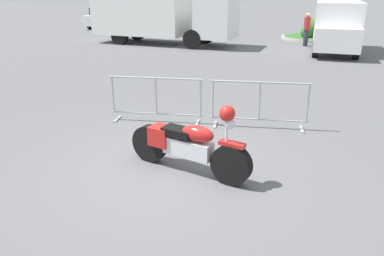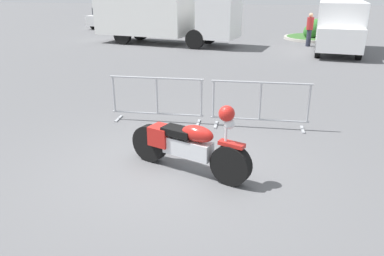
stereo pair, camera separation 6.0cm
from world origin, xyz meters
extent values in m
plane|color=#5B5B5E|center=(0.00, 0.00, 0.00)|extent=(120.00, 120.00, 0.00)
cylinder|color=black|center=(1.07, -0.33, 0.34)|extent=(0.70, 0.43, 0.68)
cylinder|color=black|center=(-0.45, 0.29, 0.34)|extent=(0.70, 0.43, 0.68)
cube|color=silver|center=(0.31, -0.02, 0.44)|extent=(0.92, 0.57, 0.30)
ellipsoid|color=#B21E19|center=(0.49, -0.09, 0.74)|extent=(0.65, 0.48, 0.27)
cube|color=black|center=(0.13, 0.05, 0.70)|extent=(0.62, 0.48, 0.13)
cube|color=#B21E19|center=(-0.20, 0.19, 0.55)|extent=(0.48, 0.46, 0.34)
cube|color=#B21E19|center=(1.07, -0.33, 0.70)|extent=(0.45, 0.30, 0.06)
cylinder|color=silver|center=(0.97, -0.29, 0.84)|extent=(0.06, 0.06, 0.48)
sphere|color=silver|center=(1.02, -0.31, 1.03)|extent=(0.17, 0.17, 0.17)
sphere|color=#B21E19|center=(0.97, -0.29, 1.18)|extent=(0.25, 0.25, 0.25)
cylinder|color=#9EA0A5|center=(-0.87, 2.33, 1.05)|extent=(2.18, 0.09, 0.04)
cylinder|color=#9EA0A5|center=(-0.87, 2.33, 0.20)|extent=(2.18, 0.09, 0.04)
cylinder|color=#9EA0A5|center=(-1.91, 2.31, 0.62)|extent=(0.04, 0.04, 0.85)
cylinder|color=#9EA0A5|center=(-0.87, 2.33, 0.62)|extent=(0.04, 0.04, 0.85)
cylinder|color=#9EA0A5|center=(0.17, 2.35, 0.62)|extent=(0.04, 0.04, 0.85)
cube|color=#9EA0A5|center=(-1.84, 2.31, 0.01)|extent=(0.07, 0.44, 0.03)
cube|color=#9EA0A5|center=(0.10, 2.35, 0.01)|extent=(0.07, 0.44, 0.03)
cylinder|color=#9EA0A5|center=(1.49, 2.33, 1.05)|extent=(2.18, 0.09, 0.04)
cylinder|color=#9EA0A5|center=(1.49, 2.33, 0.20)|extent=(2.18, 0.09, 0.04)
cylinder|color=#9EA0A5|center=(0.45, 2.31, 0.62)|extent=(0.04, 0.04, 0.85)
cylinder|color=#9EA0A5|center=(1.49, 2.33, 0.62)|extent=(0.04, 0.04, 0.85)
cylinder|color=#9EA0A5|center=(2.53, 2.35, 0.62)|extent=(0.04, 0.04, 0.85)
cube|color=#9EA0A5|center=(0.52, 2.31, 0.01)|extent=(0.07, 0.44, 0.03)
cube|color=#9EA0A5|center=(2.46, 2.35, 0.01)|extent=(0.07, 0.44, 0.03)
cube|color=white|center=(-4.93, 14.68, 1.73)|extent=(5.37, 3.29, 2.50)
cube|color=silver|center=(-0.72, 13.79, 1.43)|extent=(2.21, 2.51, 1.90)
cylinder|color=black|center=(-1.43, 14.93, 0.48)|extent=(1.00, 0.47, 0.96)
cylinder|color=black|center=(-1.83, 13.04, 0.48)|extent=(1.00, 0.47, 0.96)
cylinder|color=black|center=(-5.56, 15.80, 0.48)|extent=(1.00, 0.47, 0.96)
cylinder|color=black|center=(-5.96, 13.91, 0.48)|extent=(1.00, 0.47, 0.96)
cube|color=white|center=(5.07, 13.63, 1.31)|extent=(2.57, 4.35, 2.00)
cube|color=white|center=(4.71, 11.15, 0.84)|extent=(2.01, 1.17, 1.00)
cylinder|color=black|center=(5.60, 11.43, 0.36)|extent=(0.34, 0.75, 0.72)
cylinder|color=black|center=(3.93, 11.67, 0.36)|extent=(0.34, 0.75, 0.72)
cylinder|color=black|center=(6.07, 14.69, 0.36)|extent=(0.34, 0.75, 0.72)
cylinder|color=black|center=(4.41, 14.93, 0.36)|extent=(0.34, 0.75, 0.72)
cube|color=white|center=(-9.87, 22.13, 0.61)|extent=(2.23, 4.50, 0.71)
cube|color=#1E232B|center=(-9.89, 21.98, 1.22)|extent=(1.85, 2.38, 0.50)
cylinder|color=black|center=(-10.46, 23.58, 0.32)|extent=(0.29, 0.67, 0.64)
cylinder|color=black|center=(-8.98, 23.42, 0.32)|extent=(0.29, 0.67, 0.64)
cylinder|color=black|center=(-10.76, 20.83, 0.32)|extent=(0.29, 0.67, 0.64)
cylinder|color=black|center=(-9.29, 20.67, 0.32)|extent=(0.29, 0.67, 0.64)
cube|color=black|center=(-7.06, 21.96, 0.60)|extent=(2.16, 4.36, 0.68)
cube|color=#1E232B|center=(-7.07, 21.81, 1.18)|extent=(1.80, 2.31, 0.49)
cylinder|color=black|center=(-7.63, 23.37, 0.31)|extent=(0.28, 0.64, 0.63)
cylinder|color=black|center=(-6.20, 23.22, 0.31)|extent=(0.28, 0.64, 0.63)
cylinder|color=black|center=(-7.92, 20.70, 0.31)|extent=(0.28, 0.64, 0.63)
cylinder|color=black|center=(-6.49, 20.55, 0.31)|extent=(0.28, 0.64, 0.63)
cube|color=yellow|center=(-4.25, 21.95, 0.62)|extent=(2.24, 4.54, 0.71)
cube|color=#1E232B|center=(-4.26, 21.80, 1.23)|extent=(1.87, 2.40, 0.51)
cylinder|color=black|center=(-4.84, 23.43, 0.33)|extent=(0.29, 0.67, 0.65)
cylinder|color=black|center=(-3.35, 23.26, 0.33)|extent=(0.29, 0.67, 0.65)
cylinder|color=black|center=(-5.14, 20.65, 0.33)|extent=(0.29, 0.67, 0.65)
cylinder|color=black|center=(-3.66, 20.48, 0.33)|extent=(0.29, 0.67, 0.65)
cylinder|color=#262838|center=(3.87, 15.01, 0.42)|extent=(0.29, 0.29, 0.85)
cylinder|color=maroon|center=(3.87, 15.01, 1.16)|extent=(0.42, 0.42, 0.62)
sphere|color=tan|center=(3.87, 15.01, 1.58)|extent=(0.22, 0.22, 0.22)
cylinder|color=#ADA89E|center=(4.61, 17.96, 0.07)|extent=(3.65, 3.65, 0.14)
cylinder|color=#38662D|center=(4.61, 17.96, 0.15)|extent=(3.36, 3.36, 0.02)
sphere|color=#3D7A38|center=(4.50, 17.83, 0.44)|extent=(0.70, 0.70, 0.70)
sphere|color=#33702D|center=(4.23, 17.44, 0.49)|extent=(0.82, 0.82, 0.82)
sphere|color=#286023|center=(5.46, 17.85, 0.53)|extent=(0.92, 0.92, 0.92)
sphere|color=#33702D|center=(4.62, 17.96, 0.62)|extent=(1.12, 1.12, 1.12)
camera|label=1|loc=(1.35, -5.73, 3.03)|focal=35.00mm
camera|label=2|loc=(1.41, -5.72, 3.03)|focal=35.00mm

